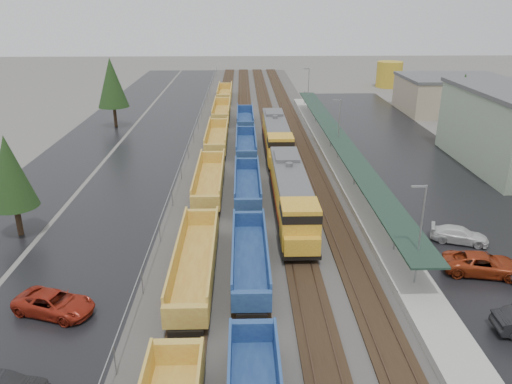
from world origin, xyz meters
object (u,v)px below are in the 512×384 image
well_string_yellow (210,181)px  storage_tank (389,74)px  locomotive_lead (291,195)px  well_string_blue (248,216)px  locomotive_trail (276,137)px  parked_car_west_c (54,304)px  parked_car_east_b (483,264)px  parked_car_east_c (459,235)px

well_string_yellow → storage_tank: bearing=60.8°
locomotive_lead → well_string_blue: bearing=-154.4°
locomotive_trail → parked_car_west_c: size_ratio=3.75×
storage_tank → parked_car_east_b: storage_tank is taller
locomotive_trail → storage_tank: bearing=61.0°
locomotive_lead → parked_car_west_c: 22.45m
locomotive_trail → locomotive_lead: bearing=-90.0°
storage_tank → parked_car_east_b: (-16.78, -86.04, -2.17)m
locomotive_trail → parked_car_east_c: locomotive_trail is taller
well_string_yellow → parked_car_east_b: bearing=-39.7°
parked_car_east_b → parked_car_east_c: (0.39, 5.19, -0.12)m
well_string_yellow → storage_tank: size_ratio=20.56×
parked_car_west_c → parked_car_east_c: 32.11m
well_string_yellow → well_string_blue: well_string_yellow is taller
parked_car_west_c → parked_car_east_c: (30.69, 9.46, -0.07)m
well_string_yellow → parked_car_west_c: size_ratio=22.80×
well_string_yellow → parked_car_east_b: (21.43, -17.80, -0.43)m
locomotive_lead → parked_car_east_b: 17.10m
well_string_yellow → parked_car_east_b: 27.86m
parked_car_west_c → well_string_blue: bearing=-26.3°
parked_car_east_b → locomotive_trail: bearing=34.4°
well_string_blue → storage_tank: size_ratio=15.46×
locomotive_lead → parked_car_east_c: (13.82, -5.27, -1.74)m
locomotive_trail → parked_car_east_c: size_ratio=4.30×
locomotive_trail → storage_tank: (30.21, 54.58, 0.55)m
parked_car_west_c → parked_car_east_b: 30.60m
locomotive_lead → well_string_yellow: locomotive_lead is taller
storage_tank → parked_car_east_b: size_ratio=1.04×
locomotive_trail → parked_car_east_c: bearing=-62.2°
locomotive_lead → well_string_blue: (-4.00, -1.91, -1.25)m
locomotive_lead → well_string_yellow: (-8.00, 7.34, -1.19)m
parked_car_west_c → parked_car_east_c: size_ratio=1.15×
well_string_blue → storage_tank: bearing=66.2°
locomotive_lead → well_string_blue: 4.61m
well_string_yellow → parked_car_west_c: bearing=-111.9°
locomotive_trail → well_string_blue: locomotive_trail is taller
locomotive_trail → well_string_blue: bearing=-99.9°
locomotive_trail → well_string_blue: 23.29m
storage_tank → parked_car_west_c: storage_tank is taller
locomotive_trail → parked_car_west_c: locomotive_trail is taller
storage_tank → parked_car_east_c: storage_tank is taller
parked_car_west_c → parked_car_east_c: parked_car_west_c is taller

